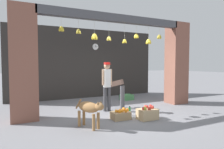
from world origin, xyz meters
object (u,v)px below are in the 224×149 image
object	(u,v)px
fruit_crate_apples	(147,113)
water_bottle	(130,111)
produce_box_green	(127,97)
worker_stooping	(117,89)
dog	(90,108)
fruit_crate_oranges	(121,115)
wall_clock	(95,47)
shopkeeper	(107,83)

from	to	relation	value
fruit_crate_apples	water_bottle	bearing A→B (deg)	116.20
produce_box_green	worker_stooping	bearing A→B (deg)	-133.00
dog	fruit_crate_apples	xyz separation A→B (m)	(1.70, 0.01, -0.31)
fruit_crate_oranges	wall_clock	size ratio (longest dim) A/B	1.67
produce_box_green	wall_clock	distance (m)	2.70
shopkeeper	worker_stooping	bearing A→B (deg)	-146.50
fruit_crate_apples	worker_stooping	bearing A→B (deg)	93.54
fruit_crate_oranges	produce_box_green	xyz separation A→B (m)	(1.66, 2.51, -0.02)
fruit_crate_oranges	water_bottle	distance (m)	0.46
worker_stooping	fruit_crate_apples	world-z (taller)	worker_stooping
dog	water_bottle	bearing A→B (deg)	85.52
wall_clock	fruit_crate_oranges	bearing A→B (deg)	-101.00
worker_stooping	fruit_crate_oranges	world-z (taller)	worker_stooping
dog	fruit_crate_apples	size ratio (longest dim) A/B	1.68
dog	shopkeeper	world-z (taller)	shopkeeper
worker_stooping	wall_clock	xyz separation A→B (m)	(0.17, 2.43, 1.64)
shopkeeper	fruit_crate_oranges	xyz separation A→B (m)	(-0.06, -1.05, -0.80)
produce_box_green	shopkeeper	bearing A→B (deg)	-137.65
fruit_crate_oranges	water_bottle	size ratio (longest dim) A/B	1.74
wall_clock	water_bottle	bearing A→B (deg)	-95.21
fruit_crate_apples	water_bottle	xyz separation A→B (m)	(-0.26, 0.53, -0.03)
dog	fruit_crate_apples	world-z (taller)	dog
fruit_crate_oranges	fruit_crate_apples	distance (m)	0.74
shopkeeper	fruit_crate_apples	world-z (taller)	shopkeeper
worker_stooping	wall_clock	size ratio (longest dim) A/B	3.40
dog	worker_stooping	distance (m)	2.31
worker_stooping	produce_box_green	xyz separation A→B (m)	(1.10, 1.18, -0.57)
dog	wall_clock	xyz separation A→B (m)	(1.77, 4.09, 1.84)
produce_box_green	wall_clock	xyz separation A→B (m)	(-0.93, 1.25, 2.21)
worker_stooping	fruit_crate_oranges	xyz separation A→B (m)	(-0.56, -1.33, -0.55)
water_bottle	fruit_crate_oranges	bearing A→B (deg)	-153.51
worker_stooping	produce_box_green	bearing A→B (deg)	4.73
produce_box_green	water_bottle	world-z (taller)	water_bottle
shopkeeper	wall_clock	world-z (taller)	wall_clock
dog	produce_box_green	xyz separation A→B (m)	(2.70, 2.84, -0.36)
fruit_crate_oranges	produce_box_green	bearing A→B (deg)	56.49
shopkeeper	wall_clock	size ratio (longest dim) A/B	5.31
worker_stooping	water_bottle	size ratio (longest dim) A/B	3.54
shopkeeper	water_bottle	xyz separation A→B (m)	(0.34, -0.85, -0.80)
worker_stooping	fruit_crate_apples	bearing A→B (deg)	-128.73
fruit_crate_oranges	produce_box_green	distance (m)	3.01
dog	water_bottle	distance (m)	1.57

